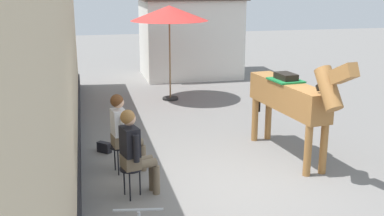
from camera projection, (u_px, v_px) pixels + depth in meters
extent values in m
plane|color=slate|center=(191.00, 132.00, 10.24)|extent=(40.00, 40.00, 0.00)
cube|color=#CCB793|center=(63.00, 74.00, 7.82)|extent=(0.30, 14.00, 3.40)
cube|color=black|center=(71.00, 158.00, 8.22)|extent=(0.34, 14.00, 0.36)
cube|color=silver|center=(190.00, 38.00, 16.05)|extent=(3.20, 2.40, 2.60)
cylinder|color=black|center=(131.00, 169.00, 7.04)|extent=(0.34, 0.34, 0.03)
cylinder|color=black|center=(140.00, 181.00, 7.17)|extent=(0.02, 0.02, 0.45)
cylinder|color=black|center=(124.00, 181.00, 7.17)|extent=(0.02, 0.02, 0.45)
cylinder|color=black|center=(130.00, 187.00, 6.97)|extent=(0.02, 0.02, 0.45)
cube|color=brown|center=(131.00, 162.00, 7.01)|extent=(0.31, 0.37, 0.20)
cube|color=black|center=(130.00, 141.00, 6.93)|extent=(0.30, 0.39, 0.44)
sphere|color=tan|center=(129.00, 119.00, 6.83)|extent=(0.20, 0.20, 0.20)
sphere|color=olive|center=(128.00, 117.00, 6.82)|extent=(0.22, 0.22, 0.22)
cylinder|color=brown|center=(140.00, 161.00, 7.18)|extent=(0.40, 0.22, 0.13)
cylinder|color=brown|center=(152.00, 176.00, 7.34)|extent=(0.11, 0.11, 0.46)
cylinder|color=brown|center=(144.00, 164.00, 7.04)|extent=(0.40, 0.22, 0.13)
cylinder|color=brown|center=(156.00, 180.00, 7.21)|extent=(0.11, 0.11, 0.46)
cylinder|color=black|center=(126.00, 140.00, 7.12)|extent=(0.09, 0.09, 0.42)
cylinder|color=black|center=(136.00, 148.00, 6.78)|extent=(0.09, 0.09, 0.42)
cylinder|color=black|center=(120.00, 147.00, 7.97)|extent=(0.34, 0.34, 0.03)
cylinder|color=black|center=(128.00, 159.00, 8.09)|extent=(0.02, 0.02, 0.45)
cylinder|color=black|center=(115.00, 158.00, 8.12)|extent=(0.02, 0.02, 0.45)
cylinder|color=black|center=(118.00, 163.00, 7.90)|extent=(0.02, 0.02, 0.45)
cube|color=brown|center=(120.00, 140.00, 7.94)|extent=(0.29, 0.36, 0.20)
cube|color=silver|center=(119.00, 122.00, 7.86)|extent=(0.27, 0.37, 0.44)
sphere|color=tan|center=(118.00, 102.00, 7.77)|extent=(0.20, 0.20, 0.20)
sphere|color=#593319|center=(117.00, 101.00, 7.75)|extent=(0.22, 0.22, 0.22)
cylinder|color=brown|center=(129.00, 140.00, 8.10)|extent=(0.40, 0.19, 0.13)
cylinder|color=brown|center=(140.00, 155.00, 8.25)|extent=(0.11, 0.11, 0.46)
cylinder|color=brown|center=(132.00, 143.00, 7.95)|extent=(0.40, 0.19, 0.13)
cylinder|color=brown|center=(143.00, 158.00, 8.10)|extent=(0.11, 0.11, 0.46)
cylinder|color=silver|center=(117.00, 122.00, 8.06)|extent=(0.09, 0.09, 0.42)
cylinder|color=silver|center=(123.00, 128.00, 7.70)|extent=(0.09, 0.09, 0.42)
cube|color=#9E6B38|center=(288.00, 96.00, 8.59)|extent=(0.68, 2.24, 0.52)
cylinder|color=#9E6B38|center=(324.00, 148.00, 7.93)|extent=(0.13, 0.13, 0.90)
cylinder|color=#9E6B38|center=(308.00, 151.00, 7.83)|extent=(0.13, 0.13, 0.90)
cylinder|color=#9E6B38|center=(268.00, 118.00, 9.70)|extent=(0.13, 0.13, 0.90)
cylinder|color=#9E6B38|center=(255.00, 119.00, 9.60)|extent=(0.13, 0.13, 0.90)
cylinder|color=#9E6B38|center=(329.00, 89.00, 7.39)|extent=(0.35, 0.66, 0.73)
cube|color=#9E6B38|center=(344.00, 74.00, 7.00)|extent=(0.24, 0.54, 0.40)
cube|color=black|center=(329.00, 80.00, 7.38)|extent=(0.11, 0.63, 0.48)
cylinder|color=black|center=(258.00, 96.00, 9.70)|extent=(0.11, 0.11, 0.65)
cube|color=#197238|center=(286.00, 80.00, 8.61)|extent=(0.56, 0.65, 0.03)
cube|color=black|center=(286.00, 76.00, 8.59)|extent=(0.33, 0.47, 0.12)
cylinder|color=#B7BCC6|center=(138.00, 210.00, 4.63)|extent=(0.50, 0.11, 0.03)
cylinder|color=black|center=(170.00, 98.00, 13.06)|extent=(0.44, 0.44, 0.06)
cylinder|color=olive|center=(170.00, 61.00, 12.78)|extent=(0.04, 0.04, 2.20)
cone|color=red|center=(169.00, 13.00, 12.44)|extent=(2.10, 2.10, 0.40)
cube|color=black|center=(104.00, 147.00, 9.00)|extent=(0.28, 0.28, 0.20)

